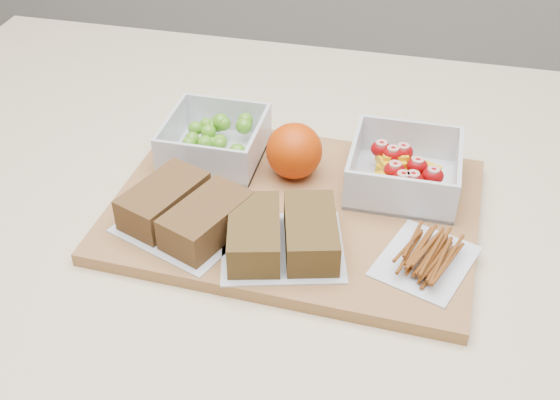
{
  "coord_description": "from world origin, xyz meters",
  "views": [
    {
      "loc": [
        0.16,
        -0.63,
        1.42
      ],
      "look_at": [
        0.01,
        -0.01,
        0.93
      ],
      "focal_mm": 45.0,
      "sensor_mm": 36.0,
      "label": 1
    }
  ],
  "objects_px": {
    "sandwich_bag_center": "(283,234)",
    "pretzel_bag": "(426,254)",
    "orange": "(294,151)",
    "fruit_container": "(403,171)",
    "sandwich_bag_left": "(185,211)",
    "grape_container": "(217,140)",
    "cutting_board": "(295,209)"
  },
  "relations": [
    {
      "from": "grape_container",
      "to": "fruit_container",
      "type": "xyz_separation_m",
      "value": [
        0.24,
        -0.01,
        -0.0
      ]
    },
    {
      "from": "grape_container",
      "to": "orange",
      "type": "bearing_deg",
      "value": -11.08
    },
    {
      "from": "orange",
      "to": "cutting_board",
      "type": "bearing_deg",
      "value": -76.46
    },
    {
      "from": "grape_container",
      "to": "sandwich_bag_left",
      "type": "bearing_deg",
      "value": -86.77
    },
    {
      "from": "sandwich_bag_center",
      "to": "grape_container",
      "type": "bearing_deg",
      "value": 127.79
    },
    {
      "from": "fruit_container",
      "to": "sandwich_bag_center",
      "type": "relative_size",
      "value": 0.82
    },
    {
      "from": "sandwich_bag_left",
      "to": "orange",
      "type": "bearing_deg",
      "value": 52.1
    },
    {
      "from": "grape_container",
      "to": "fruit_container",
      "type": "bearing_deg",
      "value": -3.38
    },
    {
      "from": "pretzel_bag",
      "to": "orange",
      "type": "bearing_deg",
      "value": 143.79
    },
    {
      "from": "grape_container",
      "to": "orange",
      "type": "distance_m",
      "value": 0.11
    },
    {
      "from": "grape_container",
      "to": "sandwich_bag_center",
      "type": "relative_size",
      "value": 0.76
    },
    {
      "from": "fruit_container",
      "to": "orange",
      "type": "xyz_separation_m",
      "value": [
        -0.13,
        -0.01,
        0.01
      ]
    },
    {
      "from": "sandwich_bag_center",
      "to": "pretzel_bag",
      "type": "xyz_separation_m",
      "value": [
        0.15,
        0.01,
        -0.01
      ]
    },
    {
      "from": "cutting_board",
      "to": "grape_container",
      "type": "xyz_separation_m",
      "value": [
        -0.12,
        0.08,
        0.03
      ]
    },
    {
      "from": "sandwich_bag_left",
      "to": "pretzel_bag",
      "type": "xyz_separation_m",
      "value": [
        0.27,
        0.0,
        -0.01
      ]
    },
    {
      "from": "pretzel_bag",
      "to": "fruit_container",
      "type": "bearing_deg",
      "value": 105.88
    },
    {
      "from": "cutting_board",
      "to": "pretzel_bag",
      "type": "xyz_separation_m",
      "value": [
        0.16,
        -0.07,
        0.02
      ]
    },
    {
      "from": "orange",
      "to": "sandwich_bag_center",
      "type": "height_order",
      "value": "orange"
    },
    {
      "from": "pretzel_bag",
      "to": "sandwich_bag_left",
      "type": "bearing_deg",
      "value": -179.97
    },
    {
      "from": "cutting_board",
      "to": "sandwich_bag_left",
      "type": "height_order",
      "value": "sandwich_bag_left"
    },
    {
      "from": "orange",
      "to": "pretzel_bag",
      "type": "xyz_separation_m",
      "value": [
        0.17,
        -0.12,
        -0.02
      ]
    },
    {
      "from": "sandwich_bag_left",
      "to": "fruit_container",
      "type": "bearing_deg",
      "value": 29.73
    },
    {
      "from": "sandwich_bag_left",
      "to": "sandwich_bag_center",
      "type": "xyz_separation_m",
      "value": [
        0.11,
        -0.01,
        -0.0
      ]
    },
    {
      "from": "orange",
      "to": "sandwich_bag_left",
      "type": "height_order",
      "value": "orange"
    },
    {
      "from": "grape_container",
      "to": "pretzel_bag",
      "type": "xyz_separation_m",
      "value": [
        0.27,
        -0.14,
        -0.01
      ]
    },
    {
      "from": "cutting_board",
      "to": "sandwich_bag_left",
      "type": "xyz_separation_m",
      "value": [
        -0.11,
        -0.07,
        0.03
      ]
    },
    {
      "from": "cutting_board",
      "to": "sandwich_bag_left",
      "type": "relative_size",
      "value": 2.51
    },
    {
      "from": "orange",
      "to": "sandwich_bag_center",
      "type": "xyz_separation_m",
      "value": [
        0.02,
        -0.14,
        -0.01
      ]
    },
    {
      "from": "fruit_container",
      "to": "sandwich_bag_left",
      "type": "relative_size",
      "value": 0.77
    },
    {
      "from": "fruit_container",
      "to": "pretzel_bag",
      "type": "bearing_deg",
      "value": -74.12
    },
    {
      "from": "fruit_container",
      "to": "pretzel_bag",
      "type": "distance_m",
      "value": 0.14
    },
    {
      "from": "sandwich_bag_center",
      "to": "pretzel_bag",
      "type": "relative_size",
      "value": 1.21
    }
  ]
}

